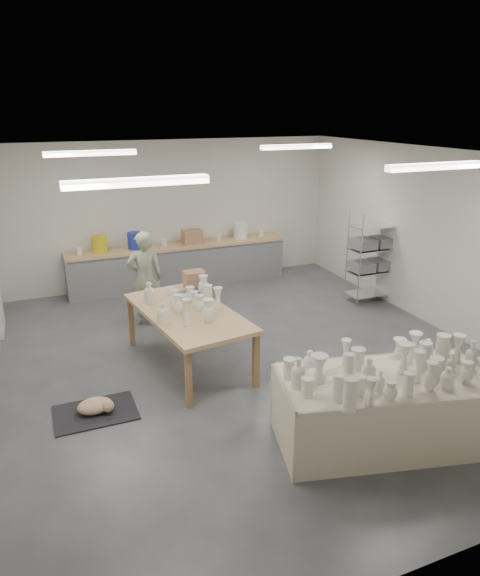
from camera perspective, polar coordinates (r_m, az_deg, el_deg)
name	(u,v)px	position (r m, az deg, el deg)	size (l,w,h in m)	color
room	(239,225)	(7.21, -0.11, 6.99)	(8.00, 8.02, 3.00)	#424449
back_counter	(179,264)	(10.93, -6.80, 2.71)	(4.60, 0.60, 1.24)	tan
wire_shelf	(372,255)	(10.21, 14.45, 3.53)	(0.88, 0.48, 1.80)	silver
drying_table	(383,406)	(6.10, 15.56, -12.56)	(2.51, 1.63, 1.19)	olive
work_table	(188,307)	(7.50, -5.79, -2.14)	(1.45, 2.41, 1.23)	tan
rug	(96,413)	(6.83, -15.76, -13.17)	(1.00, 0.70, 0.02)	black
cat	(97,406)	(6.77, -15.65, -12.47)	(0.46, 0.34, 0.18)	white
potter	(145,278)	(8.98, -10.50, 1.09)	(0.60, 0.40, 1.66)	#96A882
red_stool	(144,303)	(9.42, -10.65, -1.67)	(0.37, 0.37, 0.30)	red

